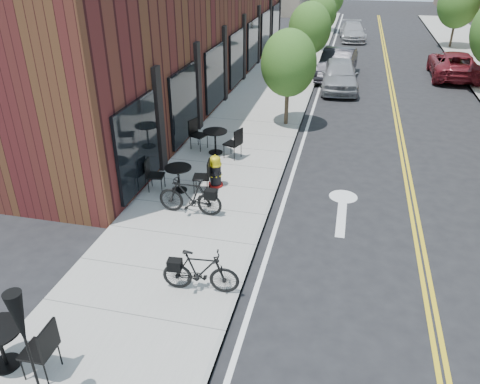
% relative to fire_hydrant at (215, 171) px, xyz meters
% --- Properties ---
extents(ground, '(120.00, 120.00, 0.00)m').
position_rel_fire_hydrant_xyz_m(ground, '(1.89, -2.88, -0.61)').
color(ground, black).
rests_on(ground, ground).
extents(sidewalk_near, '(4.00, 70.00, 0.12)m').
position_rel_fire_hydrant_xyz_m(sidewalk_near, '(-0.11, 7.12, -0.55)').
color(sidewalk_near, '#9E9B93').
rests_on(sidewalk_near, ground).
extents(building_near, '(5.00, 28.00, 7.00)m').
position_rel_fire_hydrant_xyz_m(building_near, '(-4.61, 11.12, 2.89)').
color(building_near, '#4A1818').
rests_on(building_near, ground).
extents(tree_near_a, '(2.20, 2.20, 3.81)m').
position_rel_fire_hydrant_xyz_m(tree_near_a, '(1.29, 6.12, 1.99)').
color(tree_near_a, '#382B1E').
rests_on(tree_near_a, sidewalk_near).
extents(tree_near_b, '(2.30, 2.30, 3.98)m').
position_rel_fire_hydrant_xyz_m(tree_near_b, '(1.29, 14.12, 2.10)').
color(tree_near_b, '#382B1E').
rests_on(tree_near_b, sidewalk_near).
extents(tree_near_c, '(2.10, 2.10, 3.67)m').
position_rel_fire_hydrant_xyz_m(tree_near_c, '(1.29, 22.12, 1.92)').
color(tree_near_c, '#382B1E').
rests_on(tree_near_c, sidewalk_near).
extents(tree_far_c, '(2.80, 2.80, 4.62)m').
position_rel_fire_hydrant_xyz_m(tree_far_c, '(10.49, 25.12, 2.45)').
color(tree_far_c, '#382B1E').
rests_on(tree_far_c, sidewalk_far).
extents(fire_hydrant, '(0.59, 0.59, 1.04)m').
position_rel_fire_hydrant_xyz_m(fire_hydrant, '(0.00, 0.00, 0.00)').
color(fire_hydrant, maroon).
rests_on(fire_hydrant, sidewalk_near).
extents(bicycle_left, '(1.81, 0.52, 1.09)m').
position_rel_fire_hydrant_xyz_m(bicycle_left, '(-0.21, -1.77, 0.05)').
color(bicycle_left, black).
rests_on(bicycle_left, sidewalk_near).
extents(bicycle_right, '(1.71, 0.62, 1.01)m').
position_rel_fire_hydrant_xyz_m(bicycle_right, '(1.06, -4.84, 0.01)').
color(bicycle_right, black).
rests_on(bicycle_right, sidewalk_near).
extents(bistro_set_b, '(1.91, 0.92, 1.01)m').
position_rel_fire_hydrant_xyz_m(bistro_set_b, '(-0.99, -0.56, 0.02)').
color(bistro_set_b, black).
rests_on(bistro_set_b, sidewalk_near).
extents(bistro_set_c, '(2.04, 1.17, 1.08)m').
position_rel_fire_hydrant_xyz_m(bistro_set_c, '(-0.71, 2.48, 0.05)').
color(bistro_set_c, black).
rests_on(bistro_set_c, sidewalk_near).
extents(patio_umbrella, '(0.38, 0.38, 2.33)m').
position_rel_fire_hydrant_xyz_m(patio_umbrella, '(-0.57, -8.16, 1.18)').
color(patio_umbrella, black).
rests_on(patio_umbrella, sidewalk_near).
extents(parked_car_a, '(2.18, 4.69, 1.55)m').
position_rel_fire_hydrant_xyz_m(parked_car_a, '(3.14, 12.26, 0.17)').
color(parked_car_a, gray).
rests_on(parked_car_a, ground).
extents(parked_car_b, '(2.19, 4.95, 1.58)m').
position_rel_fire_hydrant_xyz_m(parked_car_b, '(2.90, 14.61, 0.18)').
color(parked_car_b, black).
rests_on(parked_car_b, ground).
extents(parked_car_c, '(2.27, 4.71, 1.32)m').
position_rel_fire_hydrant_xyz_m(parked_car_c, '(3.49, 26.74, 0.05)').
color(parked_car_c, '#9D9DA2').
rests_on(parked_car_c, ground).
extents(parked_car_far, '(2.57, 5.35, 1.47)m').
position_rel_fire_hydrant_xyz_m(parked_car_far, '(9.29, 16.23, 0.12)').
color(parked_car_far, maroon).
rests_on(parked_car_far, ground).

